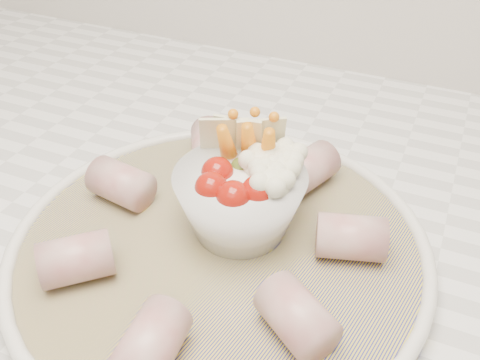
% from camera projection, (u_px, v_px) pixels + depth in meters
% --- Properties ---
extents(serving_platter, '(0.42, 0.42, 0.02)m').
position_uv_depth(serving_platter, '(219.00, 246.00, 0.46)').
color(serving_platter, navy).
rests_on(serving_platter, kitchen_counter).
extents(veggie_bowl, '(0.11, 0.12, 0.10)m').
position_uv_depth(veggie_bowl, '(243.00, 194.00, 0.45)').
color(veggie_bowl, white).
rests_on(veggie_bowl, serving_platter).
extents(cured_meat_rolls, '(0.28, 0.29, 0.04)m').
position_uv_depth(cured_meat_rolls, '(217.00, 226.00, 0.45)').
color(cured_meat_rolls, '#A0494A').
rests_on(cured_meat_rolls, serving_platter).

